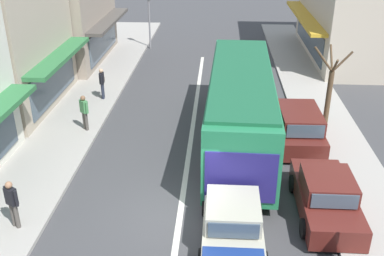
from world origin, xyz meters
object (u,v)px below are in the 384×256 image
Objects in this scene: city_bus at (240,102)px; sedan_adjacent_lane_trail at (232,223)px; traffic_light_downstreet at (149,9)px; parked_sedan_kerb_second at (326,197)px; pedestrian_far_walker at (84,111)px; pedestrian_browsing_midblock at (12,202)px; street_tree_right at (329,90)px; parked_wagon_kerb_third at (298,126)px; pedestrian_with_handbag_near at (102,82)px.

sedan_adjacent_lane_trail is (-0.41, -6.52, -1.22)m from city_bus.
traffic_light_downstreet reaches higher than sedan_adjacent_lane_trail.
pedestrian_far_walker reaches higher than parked_sedan_kerb_second.
pedestrian_browsing_midblock is 1.00× the size of pedestrian_far_walker.
city_bus is 5.75m from parked_sedan_kerb_second.
street_tree_right is at bearing 62.32° from sedan_adjacent_lane_trail.
city_bus is 4.60m from street_tree_right.
city_bus is 9.61m from pedestrian_browsing_midblock.
pedestrian_browsing_midblock is at bearing -92.99° from traffic_light_downstreet.
parked_sedan_kerb_second is 1.00× the size of traffic_light_downstreet.
parked_wagon_kerb_third is at bearing 34.76° from pedestrian_browsing_midblock.
pedestrian_far_walker is at bearing -172.33° from street_tree_right.
sedan_adjacent_lane_trail is 1.00× the size of parked_sedan_kerb_second.
parked_wagon_kerb_third is 2.78× the size of pedestrian_with_handbag_near.
pedestrian_with_handbag_near reaches higher than parked_sedan_kerb_second.
sedan_adjacent_lane_trail is at bearing -47.80° from pedestrian_far_walker.
parked_wagon_kerb_third is at bearing -2.07° from pedestrian_far_walker.
parked_wagon_kerb_third is 1.08× the size of traffic_light_downstreet.
pedestrian_far_walker reaches higher than sedan_adjacent_lane_trail.
street_tree_right is (1.59, 1.82, 1.00)m from parked_wagon_kerb_third.
parked_wagon_kerb_third is 2.78× the size of pedestrian_far_walker.
city_bus is at bearing -32.18° from pedestrian_with_handbag_near.
city_bus is at bearing -174.14° from parked_wagon_kerb_third.
parked_sedan_kerb_second is at bearing -61.83° from city_bus.
traffic_light_downstreet reaches higher than pedestrian_browsing_midblock.
parked_sedan_kerb_second is at bearing 8.51° from pedestrian_browsing_midblock.
city_bus is at bearing -153.18° from street_tree_right.
city_bus is at bearing 42.08° from pedestrian_browsing_midblock.
parked_sedan_kerb_second is (2.65, -4.95, -1.22)m from city_bus.
traffic_light_downstreet reaches higher than pedestrian_far_walker.
city_bus is 8.31m from pedestrian_with_handbag_near.
pedestrian_far_walker is at bearing -87.94° from pedestrian_with_handbag_near.
pedestrian_with_handbag_near is 3.81m from pedestrian_far_walker.
pedestrian_browsing_midblock is at bearing -137.92° from city_bus.
pedestrian_with_handbag_near is at bearing 92.06° from pedestrian_far_walker.
parked_wagon_kerb_third is 9.38m from pedestrian_far_walker.
parked_wagon_kerb_third is at bearing 5.86° from city_bus.
sedan_adjacent_lane_trail is 1.12× the size of street_tree_right.
sedan_adjacent_lane_trail is at bearing -0.90° from pedestrian_browsing_midblock.
pedestrian_browsing_midblock is (-1.10, -21.13, -1.79)m from traffic_light_downstreet.
pedestrian_far_walker is at bearing 175.03° from city_bus.
sedan_adjacent_lane_trail is at bearing -93.57° from city_bus.
city_bus is 2.91× the size of street_tree_right.
parked_sedan_kerb_second is 2.58× the size of pedestrian_browsing_midblock.
parked_sedan_kerb_second is at bearing -44.11° from pedestrian_with_handbag_near.
pedestrian_browsing_midblock reaches higher than sedan_adjacent_lane_trail.
street_tree_right is at bearing 78.36° from parked_sedan_kerb_second.
parked_sedan_kerb_second is 11.02m from pedestrian_far_walker.
street_tree_right is (10.10, -12.65, -1.10)m from traffic_light_downstreet.
pedestrian_far_walker is at bearing -93.49° from traffic_light_downstreet.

